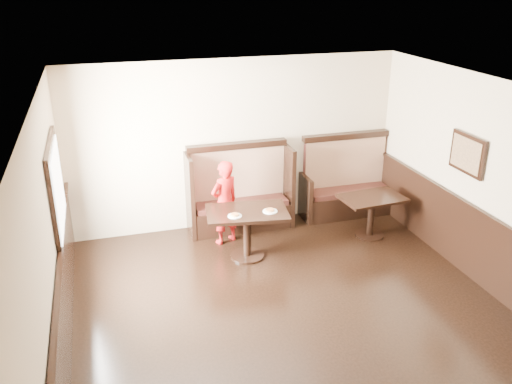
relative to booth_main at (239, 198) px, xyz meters
name	(u,v)px	position (x,y,z in m)	size (l,w,h in m)	color
ground	(313,344)	(0.00, -3.30, -0.53)	(7.00, 7.00, 0.00)	black
room_shell	(282,286)	(-0.30, -3.01, 0.14)	(7.00, 7.00, 7.00)	#C0AA8B
booth_main	(239,198)	(0.00, 0.00, 0.00)	(1.75, 0.72, 1.45)	black
booth_neighbor	(346,188)	(1.95, 0.00, -0.05)	(1.65, 0.72, 1.45)	black
table_main	(247,222)	(-0.17, -1.05, 0.06)	(1.29, 0.92, 0.76)	black
table_neighbor	(372,207)	(1.95, -0.95, -0.01)	(1.04, 0.73, 0.69)	black
child	(225,202)	(-0.37, -0.48, 0.16)	(0.50, 0.33, 1.37)	red
pizza_plate_left	(235,215)	(-0.38, -1.18, 0.25)	(0.21, 0.21, 0.04)	white
pizza_plate_right	(270,211)	(0.16, -1.17, 0.25)	(0.22, 0.22, 0.04)	white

